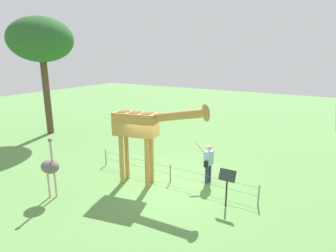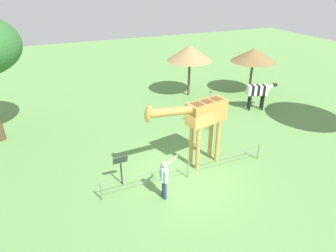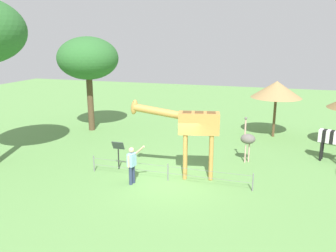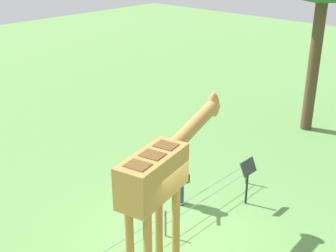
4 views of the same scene
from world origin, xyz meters
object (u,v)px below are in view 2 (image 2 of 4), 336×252
Objects in this scene: ostrich at (212,109)px; shade_hut_far at (254,55)px; giraffe at (201,117)px; zebra at (258,91)px; shade_hut_near at (190,53)px; visitor at (164,177)px; info_sign at (121,164)px.

shade_hut_far is at bearing -144.44° from ostrich.
giraffe is 2.10× the size of zebra.
shade_hut_near is 4.32m from shade_hut_far.
shade_hut_near is (-5.52, -9.06, 2.00)m from visitor.
giraffe is 1.11× the size of shade_hut_near.
shade_hut_far reaches higher than zebra.
visitor reaches higher than info_sign.
info_sign is (10.89, 6.43, -1.72)m from shade_hut_far.
shade_hut_near reaches higher than info_sign.
info_sign is at bearing 22.33° from zebra.
ostrich reaches higher than info_sign.
info_sign is (9.53, 3.91, -0.21)m from zebra.
ostrich reaches higher than visitor.
giraffe is 1.68× the size of ostrich.
visitor is at bearing 38.92° from shade_hut_far.
giraffe is 2.87× the size of info_sign.
ostrich is at bearing -154.70° from info_sign.
shade_hut_near is 1.09× the size of shade_hut_far.
zebra is at bearing -147.69° from giraffe.
visitor is 12.51m from shade_hut_far.
shade_hut_near reaches higher than visitor.
visitor is at bearing 132.89° from info_sign.
shade_hut_near is (2.77, -3.80, 1.74)m from zebra.
ostrich is 6.17m from info_sign.
shade_hut_near is 10.44m from info_sign.
shade_hut_far is (-7.49, -6.40, 0.38)m from giraffe.
giraffe is 2.25× the size of visitor.
visitor is 1.84m from info_sign.
shade_hut_far reaches higher than visitor.
ostrich is 0.66× the size of shade_hut_near.
zebra is 3.23m from shade_hut_far.
shade_hut_near is (-3.37, -7.68, 0.62)m from giraffe.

